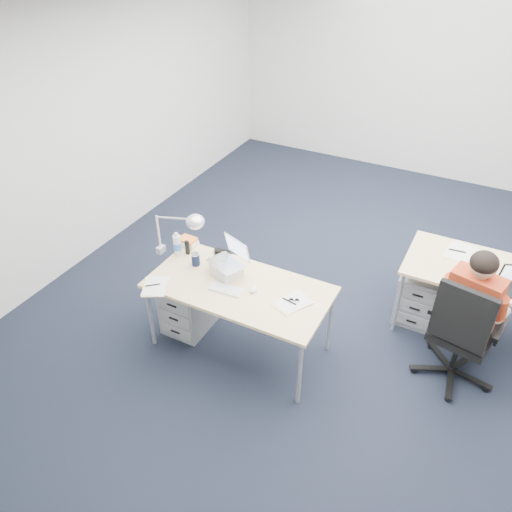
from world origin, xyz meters
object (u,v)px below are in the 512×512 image
at_px(desk_near, 239,290).
at_px(desk_far, 496,277).
at_px(computer_mouse, 254,290).
at_px(can_koozie, 196,259).
at_px(book_stack, 188,242).
at_px(drawer_pedestal_near, 189,303).
at_px(desk_lamp, 173,232).
at_px(headphones, 223,254).
at_px(office_chair, 456,350).
at_px(bear_figurine, 221,266).
at_px(seated_person, 474,309).
at_px(drawer_pedestal_far, 420,294).
at_px(cordless_phone, 187,248).
at_px(sunglasses, 294,300).
at_px(silver_laptop, 226,259).
at_px(water_bottle, 177,244).
at_px(wireless_keyboard, 226,289).

bearing_deg(desk_near, desk_far, 32.17).
height_order(desk_far, computer_mouse, computer_mouse).
bearing_deg(can_koozie, book_stack, 136.19).
height_order(drawer_pedestal_near, desk_lamp, desk_lamp).
bearing_deg(headphones, desk_near, -25.56).
distance_m(office_chair, bear_figurine, 2.18).
height_order(office_chair, headphones, office_chair).
xyz_separation_m(drawer_pedestal_near, headphones, (0.22, 0.31, 0.47)).
bearing_deg(seated_person, drawer_pedestal_near, -149.92).
bearing_deg(seated_person, drawer_pedestal_far, 148.45).
height_order(desk_far, can_koozie, can_koozie).
bearing_deg(drawer_pedestal_near, cordless_phone, 117.37).
height_order(sunglasses, desk_lamp, desk_lamp).
bearing_deg(drawer_pedestal_far, bear_figurine, -145.42).
distance_m(desk_near, silver_laptop, 0.30).
height_order(desk_far, sunglasses, sunglasses).
distance_m(water_bottle, cordless_phone, 0.10).
bearing_deg(drawer_pedestal_far, headphones, -153.27).
bearing_deg(desk_near, drawer_pedestal_far, 41.34).
relative_size(wireless_keyboard, sunglasses, 3.32).
relative_size(desk_far, seated_person, 1.23).
distance_m(desk_near, office_chair, 1.95).
relative_size(drawer_pedestal_near, sunglasses, 6.15).
bearing_deg(can_koozie, water_bottle, 165.52).
relative_size(computer_mouse, bear_figurine, 0.66).
distance_m(computer_mouse, desk_lamp, 0.94).
relative_size(computer_mouse, sunglasses, 1.01).
bearing_deg(sunglasses, can_koozie, 158.09).
height_order(seated_person, silver_laptop, seated_person).
bearing_deg(computer_mouse, desk_far, 33.43).
distance_m(drawer_pedestal_far, water_bottle, 2.45).
bearing_deg(drawer_pedestal_near, office_chair, 11.92).
relative_size(seated_person, sunglasses, 14.56).
height_order(seated_person, book_stack, seated_person).
relative_size(drawer_pedestal_far, can_koozie, 4.40).
distance_m(drawer_pedestal_far, sunglasses, 1.55).
bearing_deg(drawer_pedestal_near, wireless_keyboard, -14.26).
bearing_deg(seated_person, bear_figurine, -149.15).
xyz_separation_m(desk_far, office_chair, (-0.15, -0.70, -0.37)).
distance_m(drawer_pedestal_near, headphones, 0.60).
distance_m(bear_figurine, desk_lamp, 0.55).
bearing_deg(sunglasses, office_chair, 2.44).
bearing_deg(wireless_keyboard, office_chair, 14.21).
bearing_deg(desk_lamp, bear_figurine, 0.17).
distance_m(wireless_keyboard, desk_lamp, 0.76).
xyz_separation_m(silver_laptop, book_stack, (-0.57, 0.23, -0.13)).
height_order(office_chair, cordless_phone, office_chair).
height_order(office_chair, can_koozie, office_chair).
xyz_separation_m(desk_near, computer_mouse, (0.15, -0.00, 0.06)).
bearing_deg(seated_person, computer_mouse, -142.83).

